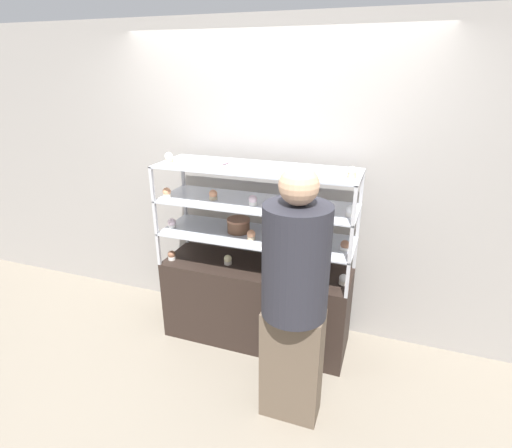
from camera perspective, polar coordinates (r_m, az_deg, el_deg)
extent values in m
plane|color=gray|center=(3.66, 0.00, -15.79)|extent=(20.00, 20.00, 0.00)
cube|color=gray|center=(3.41, 2.23, 5.86)|extent=(8.00, 0.05, 2.60)
cube|color=black|center=(3.46, 0.00, -11.17)|extent=(1.54, 0.50, 0.70)
cube|color=#B7B7BC|center=(3.72, -9.86, -0.63)|extent=(0.02, 0.02, 0.27)
cube|color=#B7B7BC|center=(3.29, 14.01, -3.97)|extent=(0.02, 0.02, 0.27)
cube|color=#B7B7BC|center=(3.35, -13.77, -3.52)|extent=(0.02, 0.02, 0.27)
cube|color=#B7B7BC|center=(2.87, 12.93, -7.87)|extent=(0.02, 0.02, 0.27)
cube|color=#B7BCC6|center=(3.17, 0.00, -1.72)|extent=(1.54, 0.50, 0.01)
cube|color=#B7B7BC|center=(3.62, -10.14, 3.39)|extent=(0.02, 0.02, 0.27)
cube|color=#B7B7BC|center=(3.19, 14.45, 0.48)|extent=(0.02, 0.02, 0.27)
cube|color=#B7B7BC|center=(3.24, -14.20, 0.88)|extent=(0.02, 0.02, 0.27)
cube|color=#B7B7BC|center=(2.75, 13.40, -2.87)|extent=(0.02, 0.02, 0.27)
cube|color=#B7BCC6|center=(3.07, 0.00, 2.99)|extent=(1.54, 0.50, 0.01)
cube|color=#B7B7BC|center=(3.55, -10.43, 7.60)|extent=(0.02, 0.02, 0.27)
cube|color=#B7B7BC|center=(3.10, 14.92, 5.22)|extent=(0.02, 0.02, 0.27)
cube|color=#B7B7BC|center=(3.16, -14.65, 5.54)|extent=(0.02, 0.02, 0.27)
cube|color=#B7B7BC|center=(2.65, 13.91, 2.54)|extent=(0.02, 0.02, 0.27)
cube|color=#B7BCC6|center=(3.00, 0.00, 7.97)|extent=(1.54, 0.50, 0.01)
cylinder|color=brown|center=(3.22, -2.51, -0.33)|extent=(0.18, 0.18, 0.09)
cylinder|color=#8C5B42|center=(3.20, -2.53, 0.60)|extent=(0.19, 0.19, 0.02)
cube|color=#C66660|center=(3.01, 6.50, 3.02)|extent=(0.24, 0.12, 0.05)
cube|color=#8C5B42|center=(3.00, 6.52, 3.53)|extent=(0.25, 0.13, 0.01)
cylinder|color=white|center=(3.46, -11.93, -4.76)|extent=(0.06, 0.06, 0.03)
sphere|color=#8C5B42|center=(3.44, -11.97, -4.26)|extent=(0.07, 0.07, 0.07)
cylinder|color=beige|center=(3.32, -4.04, -5.48)|extent=(0.06, 0.06, 0.03)
sphere|color=#F4EAB2|center=(3.30, -4.05, -4.97)|extent=(0.07, 0.07, 0.07)
cylinder|color=white|center=(3.11, 3.38, -7.48)|extent=(0.06, 0.06, 0.03)
sphere|color=silver|center=(3.09, 3.39, -6.95)|extent=(0.07, 0.07, 0.07)
cylinder|color=beige|center=(3.09, 12.33, -8.12)|extent=(0.06, 0.06, 0.03)
sphere|color=white|center=(3.08, 12.38, -7.59)|extent=(0.07, 0.07, 0.07)
cube|color=white|center=(2.98, 5.84, -8.73)|extent=(0.04, 0.00, 0.04)
cylinder|color=white|center=(3.39, -11.89, -0.26)|extent=(0.06, 0.06, 0.03)
sphere|color=silver|center=(3.38, -11.93, 0.24)|extent=(0.07, 0.07, 0.07)
cylinder|color=#CCB28C|center=(3.09, -0.69, -1.96)|extent=(0.06, 0.06, 0.03)
sphere|color=#E5996B|center=(3.08, -0.70, -1.42)|extent=(0.07, 0.07, 0.07)
cylinder|color=white|center=(2.98, 12.56, -3.43)|extent=(0.06, 0.06, 0.03)
sphere|color=#8C5B42|center=(2.97, 12.61, -2.88)|extent=(0.07, 0.07, 0.07)
cube|color=white|center=(2.92, 0.81, -3.21)|extent=(0.04, 0.00, 0.04)
cylinder|color=beige|center=(3.27, -12.59, 4.01)|extent=(0.06, 0.06, 0.03)
sphere|color=#E5996B|center=(3.26, -12.63, 4.55)|extent=(0.07, 0.07, 0.07)
cylinder|color=#CCB28C|center=(3.15, -6.12, 3.76)|extent=(0.06, 0.06, 0.03)
sphere|color=#E5996B|center=(3.14, -6.15, 4.33)|extent=(0.07, 0.07, 0.07)
cylinder|color=white|center=(3.00, -0.39, 2.95)|extent=(0.06, 0.06, 0.03)
sphere|color=silver|center=(2.99, -0.39, 3.55)|extent=(0.07, 0.07, 0.07)
cylinder|color=white|center=(2.86, 13.36, 1.35)|extent=(0.06, 0.06, 0.03)
sphere|color=white|center=(2.84, 13.42, 1.97)|extent=(0.07, 0.07, 0.07)
cube|color=white|center=(3.01, -8.33, 2.93)|extent=(0.04, 0.00, 0.04)
cylinder|color=#CCB28C|center=(3.23, -12.31, 8.89)|extent=(0.06, 0.06, 0.03)
sphere|color=white|center=(3.23, -12.36, 9.45)|extent=(0.06, 0.06, 0.06)
cylinder|color=beige|center=(2.97, -5.36, 8.19)|extent=(0.06, 0.06, 0.03)
sphere|color=silver|center=(2.96, -5.38, 8.79)|extent=(0.06, 0.06, 0.06)
cylinder|color=white|center=(2.82, 4.07, 7.48)|extent=(0.06, 0.06, 0.03)
sphere|color=silver|center=(2.81, 4.09, 8.11)|extent=(0.06, 0.06, 0.06)
cylinder|color=#CCB28C|center=(2.78, 13.50, 6.73)|extent=(0.06, 0.06, 0.03)
sphere|color=#F4EAB2|center=(2.77, 13.56, 7.37)|extent=(0.06, 0.06, 0.06)
cube|color=white|center=(2.78, -1.71, 7.49)|extent=(0.04, 0.00, 0.04)
torus|color=#EFB2BC|center=(3.13, -5.01, 8.97)|extent=(0.13, 0.13, 0.04)
cube|color=brown|center=(2.79, 5.11, -19.28)|extent=(0.39, 0.21, 0.81)
cylinder|color=#26262D|center=(2.37, 5.71, -5.34)|extent=(0.40, 0.40, 0.70)
sphere|color=tan|center=(2.20, 6.16, 5.51)|extent=(0.23, 0.23, 0.23)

